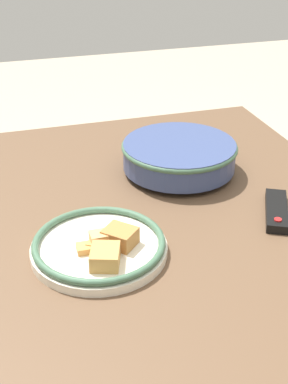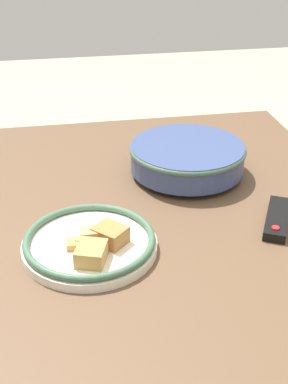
{
  "view_description": "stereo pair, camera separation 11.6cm",
  "coord_description": "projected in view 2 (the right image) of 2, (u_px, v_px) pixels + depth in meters",
  "views": [
    {
      "loc": [
        0.92,
        -0.28,
        1.33
      ],
      "look_at": [
        -0.06,
        0.02,
        0.76
      ],
      "focal_mm": 50.0,
      "sensor_mm": 36.0,
      "label": 1
    },
    {
      "loc": [
        0.94,
        -0.16,
        1.33
      ],
      "look_at": [
        -0.06,
        0.02,
        0.76
      ],
      "focal_mm": 50.0,
      "sensor_mm": 36.0,
      "label": 2
    }
  ],
  "objects": [
    {
      "name": "dining_table",
      "position": [
        141.0,
        253.0,
        1.17
      ],
      "size": [
        1.16,
        1.02,
        0.72
      ],
      "color": "brown",
      "rests_on": "ground_plane"
    },
    {
      "name": "noodle_bowl",
      "position": [
        187.0,
        157.0,
        1.3
      ],
      "size": [
        0.28,
        0.28,
        0.08
      ],
      "color": "#384775",
      "rests_on": "dining_table"
    },
    {
      "name": "food_plate",
      "position": [
        91.0,
        243.0,
        1.03
      ],
      "size": [
        0.26,
        0.26,
        0.05
      ],
      "color": "silver",
      "rests_on": "dining_table"
    },
    {
      "name": "tv_remote",
      "position": [
        277.0,
        219.0,
        1.12
      ],
      "size": [
        0.16,
        0.11,
        0.02
      ],
      "rotation": [
        0.0,
        0.0,
        4.23
      ],
      "color": "black",
      "rests_on": "dining_table"
    }
  ]
}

